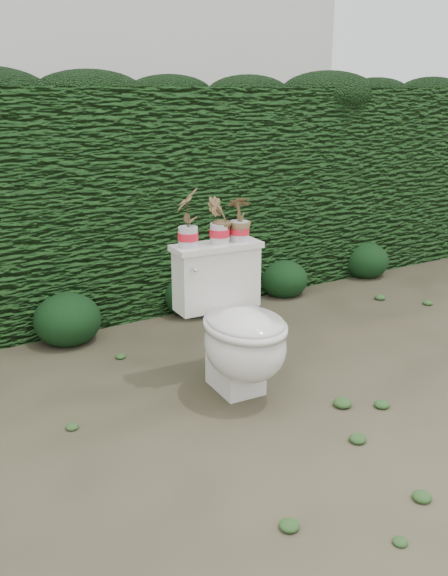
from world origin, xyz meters
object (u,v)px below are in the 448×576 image
potted_plant_center (219,222)px  toilet (237,330)px  potted_plant_left (188,219)px  potted_plant_right (239,220)px

potted_plant_center → toilet: bearing=97.3°
potted_plant_left → potted_plant_right: potted_plant_left is taller
potted_plant_left → potted_plant_right: (0.31, -0.02, -0.03)m
toilet → potted_plant_left: (-0.15, 0.25, 0.57)m
potted_plant_left → potted_plant_right: size_ratio=1.29×
toilet → potted_plant_center: potted_plant_center is taller
potted_plant_center → potted_plant_right: size_ratio=1.02×
potted_plant_left → potted_plant_center: bearing=114.7°
toilet → potted_plant_center: bearing=85.7°
toilet → potted_plant_left: 0.64m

